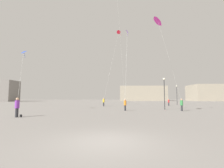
% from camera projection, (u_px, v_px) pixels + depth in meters
% --- Properties ---
extents(ground_plane, '(300.00, 300.00, 0.00)m').
position_uv_depth(ground_plane, '(106.00, 141.00, 6.64)').
color(ground_plane, gray).
extents(person_in_purple, '(0.40, 0.40, 1.84)m').
position_uv_depth(person_in_purple, '(17.00, 106.00, 14.97)').
color(person_in_purple, '#2D2D33').
rests_on(person_in_purple, ground_plane).
extents(person_in_green, '(0.37, 0.37, 1.70)m').
position_uv_depth(person_in_green, '(182.00, 104.00, 22.02)').
color(person_in_green, '#2D2D33').
rests_on(person_in_green, ground_plane).
extents(person_in_orange, '(0.36, 0.36, 1.66)m').
position_uv_depth(person_in_orange, '(125.00, 104.00, 22.46)').
color(person_in_orange, '#2D2D33').
rests_on(person_in_orange, ground_plane).
extents(person_in_yellow, '(0.40, 0.40, 1.83)m').
position_uv_depth(person_in_yellow, '(104.00, 102.00, 34.10)').
color(person_in_yellow, '#2D2D33').
rests_on(person_in_yellow, ground_plane).
extents(person_in_red, '(0.35, 0.35, 1.60)m').
position_uv_depth(person_in_red, '(169.00, 102.00, 36.10)').
color(person_in_red, '#2D2D33').
rests_on(person_in_red, ground_plane).
extents(kite_cobalt_diamond, '(3.98, 6.95, 7.18)m').
position_uv_depth(kite_cobalt_diamond, '(24.00, 52.00, 21.93)').
color(kite_cobalt_diamond, blue).
extents(kite_violet_diamond, '(1.09, 4.53, 12.39)m').
position_uv_depth(kite_violet_diamond, '(127.00, 33.00, 27.46)').
color(kite_violet_diamond, purple).
extents(kite_crimson_diamond, '(3.67, 3.44, 14.13)m').
position_uv_depth(kite_crimson_diamond, '(118.00, 34.00, 32.17)').
color(kite_crimson_diamond, red).
extents(kite_magenta_diamond, '(4.35, 3.50, 10.92)m').
position_uv_depth(kite_magenta_diamond, '(158.00, 21.00, 20.26)').
color(kite_magenta_diamond, '#D12899').
extents(building_left_hall, '(13.58, 9.22, 10.21)m').
position_uv_depth(building_left_hall, '(2.00, 91.00, 77.90)').
color(building_left_hall, gray).
rests_on(building_left_hall, ground_plane).
extents(building_centre_hall, '(26.87, 9.32, 8.61)m').
position_uv_depth(building_centre_hall, '(143.00, 93.00, 93.21)').
color(building_centre_hall, '#A39984').
rests_on(building_centre_hall, ground_plane).
extents(building_right_hall, '(17.22, 15.61, 9.18)m').
position_uv_depth(building_right_hall, '(206.00, 93.00, 91.39)').
color(building_right_hall, '#A39984').
rests_on(building_right_hall, ground_plane).
extents(lamppost_east, '(0.36, 0.36, 4.92)m').
position_uv_depth(lamppost_east, '(164.00, 88.00, 24.58)').
color(lamppost_east, '#2D2D30').
rests_on(lamppost_east, ground_plane).
extents(lamppost_west, '(0.36, 0.36, 4.94)m').
position_uv_depth(lamppost_west, '(177.00, 92.00, 39.98)').
color(lamppost_west, '#2D2D30').
rests_on(lamppost_west, ground_plane).
extents(handbag_beside_flyer, '(0.32, 0.33, 0.24)m').
position_uv_depth(handbag_beside_flyer, '(21.00, 116.00, 14.98)').
color(handbag_beside_flyer, black).
rests_on(handbag_beside_flyer, ground_plane).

